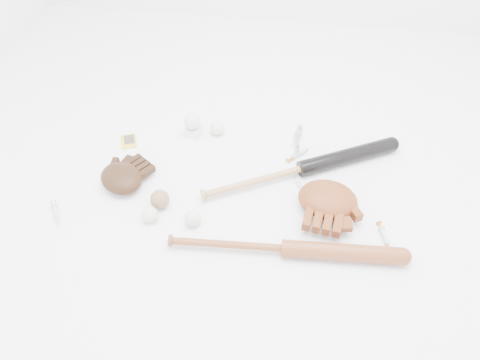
# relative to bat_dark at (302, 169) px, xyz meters

# --- Properties ---
(bat_dark) EXTENTS (0.87, 0.52, 0.07)m
(bat_dark) POSITION_rel_bat_dark_xyz_m (0.00, 0.00, 0.00)
(bat_dark) COLOR black
(bat_dark) RESTS_ON ground
(bat_wood) EXTENTS (0.92, 0.12, 0.07)m
(bat_wood) POSITION_rel_bat_dark_xyz_m (-0.04, -0.43, -0.00)
(bat_wood) COLOR brown
(bat_wood) RESTS_ON ground
(glove_dark) EXTENTS (0.33, 0.33, 0.08)m
(glove_dark) POSITION_rel_bat_dark_xyz_m (-0.75, -0.17, 0.01)
(glove_dark) COLOR black
(glove_dark) RESTS_ON ground
(glove_tan) EXTENTS (0.32, 0.32, 0.10)m
(glove_tan) POSITION_rel_bat_dark_xyz_m (0.11, -0.18, 0.02)
(glove_tan) COLOR brown
(glove_tan) RESTS_ON ground
(trading_card) EXTENTS (0.10, 0.12, 0.01)m
(trading_card) POSITION_rel_bat_dark_xyz_m (-0.82, 0.10, -0.03)
(trading_card) COLOR gold
(trading_card) RESTS_ON ground
(pedestal) EXTENTS (0.08, 0.08, 0.04)m
(pedestal) POSITION_rel_bat_dark_xyz_m (-0.53, 0.19, -0.01)
(pedestal) COLOR white
(pedestal) RESTS_ON ground
(baseball_on_pedestal) EXTENTS (0.08, 0.08, 0.08)m
(baseball_on_pedestal) POSITION_rel_bat_dark_xyz_m (-0.53, 0.19, 0.04)
(baseball_on_pedestal) COLOR silver
(baseball_on_pedestal) RESTS_ON pedestal
(baseball_left) EXTENTS (0.07, 0.07, 0.07)m
(baseball_left) POSITION_rel_bat_dark_xyz_m (-0.58, -0.35, -0.00)
(baseball_left) COLOR silver
(baseball_left) RESTS_ON ground
(baseball_upper) EXTENTS (0.07, 0.07, 0.07)m
(baseball_upper) POSITION_rel_bat_dark_xyz_m (-0.41, 0.22, -0.00)
(baseball_upper) COLOR silver
(baseball_upper) RESTS_ON ground
(baseball_mid) EXTENTS (0.07, 0.07, 0.07)m
(baseball_mid) POSITION_rel_bat_dark_xyz_m (-0.41, -0.34, -0.00)
(baseball_mid) COLOR silver
(baseball_mid) RESTS_ON ground
(baseball_aged) EXTENTS (0.08, 0.08, 0.08)m
(baseball_aged) POSITION_rel_bat_dark_xyz_m (-0.56, -0.27, 0.00)
(baseball_aged) COLOR olive
(baseball_aged) RESTS_ON ground
(syringe_0) EXTENTS (0.12, 0.16, 0.02)m
(syringe_0) POSITION_rel_bat_dark_xyz_m (-0.97, -0.38, -0.03)
(syringe_0) COLOR #ADBCC6
(syringe_0) RESTS_ON ground
(syringe_1) EXTENTS (0.09, 0.14, 0.02)m
(syringe_1) POSITION_rel_bat_dark_xyz_m (0.00, -0.08, -0.03)
(syringe_1) COLOR #ADBCC6
(syringe_1) RESTS_ON ground
(syringe_2) EXTENTS (0.14, 0.14, 0.02)m
(syringe_2) POSITION_rel_bat_dark_xyz_m (-0.02, 0.12, -0.03)
(syringe_2) COLOR #ADBCC6
(syringe_2) RESTS_ON ground
(syringe_3) EXTENTS (0.07, 0.16, 0.02)m
(syringe_3) POSITION_rel_bat_dark_xyz_m (0.34, -0.30, -0.03)
(syringe_3) COLOR #ADBCC6
(syringe_3) RESTS_ON ground
(vial_0) EXTENTS (0.03, 0.03, 0.07)m
(vial_0) POSITION_rel_bat_dark_xyz_m (-0.03, 0.12, -0.00)
(vial_0) COLOR silver
(vial_0) RESTS_ON ground
(vial_1) EXTENTS (0.03, 0.03, 0.07)m
(vial_1) POSITION_rel_bat_dark_xyz_m (-0.02, 0.24, 0.00)
(vial_1) COLOR silver
(vial_1) RESTS_ON ground
(vial_2) EXTENTS (0.03, 0.03, 0.08)m
(vial_2) POSITION_rel_bat_dark_xyz_m (-0.04, 0.18, 0.00)
(vial_2) COLOR silver
(vial_2) RESTS_ON ground
(vial_3) EXTENTS (0.03, 0.03, 0.08)m
(vial_3) POSITION_rel_bat_dark_xyz_m (0.13, -0.12, 0.01)
(vial_3) COLOR silver
(vial_3) RESTS_ON ground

